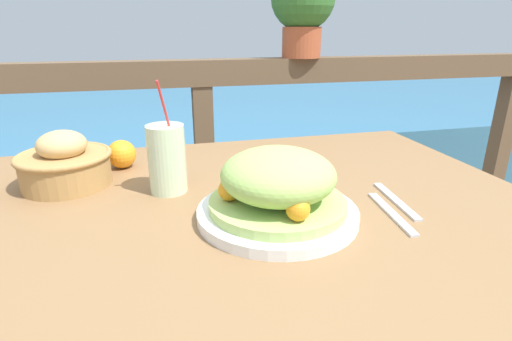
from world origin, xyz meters
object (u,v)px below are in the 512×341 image
Objects in this scene: bread_basket at (65,163)px; salad_plate at (278,190)px; drink_glass at (167,159)px; potted_plant at (303,4)px.

salad_plate is at bearing -33.60° from bread_basket.
potted_plant is (0.52, 0.63, 0.33)m from drink_glass.
bread_basket is (-0.22, 0.09, -0.02)m from drink_glass.
salad_plate is 0.26m from drink_glass.
drink_glass is (-0.19, 0.18, 0.02)m from salad_plate.
salad_plate reaches higher than bread_basket.
salad_plate is 1.48× the size of bread_basket.
drink_glass is 0.24m from bread_basket.
drink_glass is at bearing -129.61° from potted_plant.
potted_plant is (0.33, 0.81, 0.35)m from salad_plate.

